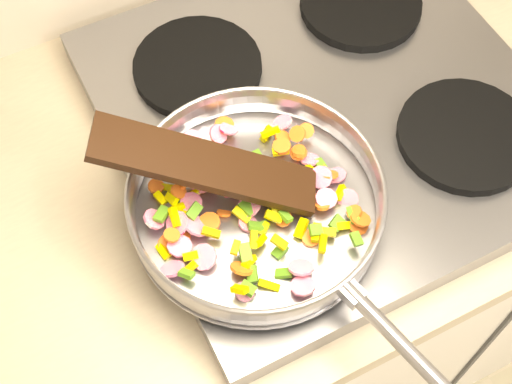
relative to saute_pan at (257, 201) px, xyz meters
name	(u,v)px	position (x,y,z in m)	size (l,w,h in m)	color
cooktop	(326,112)	(0.17, 0.12, -0.07)	(0.60, 0.60, 0.04)	#939399
grate_fl	(287,216)	(0.03, -0.02, -0.04)	(0.19, 0.19, 0.02)	black
grate_fr	(466,135)	(0.31, -0.02, -0.04)	(0.19, 0.19, 0.02)	black
grate_bl	(198,67)	(0.03, 0.26, -0.04)	(0.19, 0.19, 0.02)	black
grate_br	(361,4)	(0.31, 0.26, -0.04)	(0.19, 0.19, 0.02)	black
saute_pan	(257,201)	(0.00, 0.00, 0.00)	(0.36, 0.52, 0.06)	#9E9EA5
vegetable_heap	(251,199)	(0.00, 0.01, -0.01)	(0.28, 0.29, 0.05)	#DECF00
wooden_spatula	(207,166)	(-0.04, 0.05, 0.04)	(0.28, 0.06, 0.01)	black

